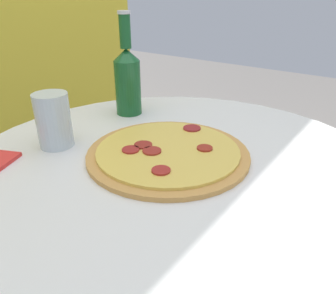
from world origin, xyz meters
The scene contains 4 objects.
table centered at (0.00, 0.00, 0.53)m, with size 0.89×0.89×0.70m.
pizza centered at (0.02, 0.03, 0.71)m, with size 0.34×0.34×0.02m.
beer_bottle centered at (0.16, 0.27, 0.80)m, with size 0.07×0.07×0.27m.
drinking_glass centered at (-0.09, 0.26, 0.76)m, with size 0.07×0.07×0.12m.
Camera 1 is at (-0.47, -0.33, 1.01)m, focal length 35.00 mm.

